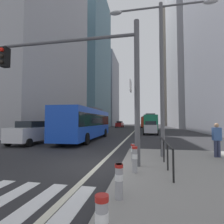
% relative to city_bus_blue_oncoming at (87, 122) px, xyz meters
% --- Properties ---
extents(ground_plane, '(160.00, 160.00, 0.00)m').
position_rel_city_bus_blue_oncoming_xyz_m(ground_plane, '(3.96, 10.35, -1.84)').
color(ground_plane, '#28282B').
extents(crosswalk_stripes, '(8.55, 3.20, 0.01)m').
position_rel_city_bus_blue_oncoming_xyz_m(crosswalk_stripes, '(2.96, -13.65, -1.83)').
color(crosswalk_stripes, silver).
rests_on(crosswalk_stripes, ground).
extents(lane_centre_line, '(0.20, 80.00, 0.01)m').
position_rel_city_bus_blue_oncoming_xyz_m(lane_centre_line, '(3.96, 20.35, -1.83)').
color(lane_centre_line, beige).
rests_on(lane_centre_line, ground).
extents(office_tower_left_near, '(11.75, 19.60, 32.16)m').
position_rel_city_bus_blue_oncoming_xyz_m(office_tower_left_near, '(-12.04, 7.84, 14.25)').
color(office_tower_left_near, '#9E9EA3').
rests_on(office_tower_left_near, ground).
extents(office_tower_left_mid, '(12.07, 19.73, 41.94)m').
position_rel_city_bus_blue_oncoming_xyz_m(office_tower_left_mid, '(-12.04, 33.27, 19.13)').
color(office_tower_left_mid, slate).
rests_on(office_tower_left_mid, ground).
extents(office_tower_left_far, '(11.60, 18.26, 30.26)m').
position_rel_city_bus_blue_oncoming_xyz_m(office_tower_left_far, '(-12.04, 56.42, 13.29)').
color(office_tower_left_far, slate).
rests_on(office_tower_left_far, ground).
extents(office_tower_right_mid, '(13.01, 22.69, 56.05)m').
position_rel_city_bus_blue_oncoming_xyz_m(office_tower_right_mid, '(20.96, 40.19, 26.19)').
color(office_tower_right_mid, '#9E9EA3').
rests_on(office_tower_right_mid, ground).
extents(office_tower_right_far, '(13.87, 16.63, 51.28)m').
position_rel_city_bus_blue_oncoming_xyz_m(office_tower_right_far, '(20.96, 65.59, 23.80)').
color(office_tower_right_far, gray).
rests_on(office_tower_right_far, ground).
extents(city_bus_blue_oncoming, '(2.91, 11.62, 3.40)m').
position_rel_city_bus_blue_oncoming_xyz_m(city_bus_blue_oncoming, '(0.00, 0.00, 0.00)').
color(city_bus_blue_oncoming, blue).
rests_on(city_bus_blue_oncoming, ground).
extents(sedan_white_oncoming, '(2.06, 4.31, 1.94)m').
position_rel_city_bus_blue_oncoming_xyz_m(sedan_white_oncoming, '(-3.49, -4.00, -0.85)').
color(sedan_white_oncoming, silver).
rests_on(sedan_white_oncoming, ground).
extents(city_bus_red_receding, '(2.70, 11.13, 3.40)m').
position_rel_city_bus_blue_oncoming_xyz_m(city_bus_red_receding, '(7.02, 19.52, -0.00)').
color(city_bus_red_receding, '#198456').
rests_on(city_bus_red_receding, ground).
extents(city_bus_red_distant, '(2.77, 11.66, 3.40)m').
position_rel_city_bus_blue_oncoming_xyz_m(city_bus_red_distant, '(6.18, 35.86, 0.00)').
color(city_bus_red_distant, red).
rests_on(city_bus_red_distant, ground).
extents(car_oncoming_mid, '(2.20, 4.21, 1.94)m').
position_rel_city_bus_blue_oncoming_xyz_m(car_oncoming_mid, '(-1.46, 34.10, -0.85)').
color(car_oncoming_mid, maroon).
rests_on(car_oncoming_mid, ground).
extents(car_receding_near, '(2.20, 4.11, 1.94)m').
position_rel_city_bus_blue_oncoming_xyz_m(car_receding_near, '(6.82, 8.54, -0.85)').
color(car_receding_near, silver).
rests_on(car_receding_near, ground).
extents(traffic_signal_gantry, '(6.60, 0.65, 6.00)m').
position_rel_city_bus_blue_oncoming_xyz_m(traffic_signal_gantry, '(3.43, -10.01, 2.30)').
color(traffic_signal_gantry, '#515156').
rests_on(traffic_signal_gantry, median_island).
extents(street_lamp_post, '(5.50, 0.32, 8.00)m').
position_rel_city_bus_blue_oncoming_xyz_m(street_lamp_post, '(6.84, -8.00, 3.45)').
color(street_lamp_post, '#56565B').
rests_on(street_lamp_post, median_island).
extents(bollard_front, '(0.20, 0.20, 0.77)m').
position_rel_city_bus_blue_oncoming_xyz_m(bollard_front, '(5.36, -14.65, -1.26)').
color(bollard_front, '#99999E').
rests_on(bollard_front, median_island).
extents(bollard_left, '(0.20, 0.20, 0.80)m').
position_rel_city_bus_blue_oncoming_xyz_m(bollard_left, '(5.35, -13.02, -1.24)').
color(bollard_left, '#99999E').
rests_on(bollard_left, median_island).
extents(bollard_right, '(0.20, 0.20, 0.90)m').
position_rel_city_bus_blue_oncoming_xyz_m(bollard_right, '(5.59, -10.89, -1.19)').
color(bollard_right, '#99999E').
rests_on(bollard_right, median_island).
extents(bollard_back, '(0.20, 0.20, 0.75)m').
position_rel_city_bus_blue_oncoming_xyz_m(bollard_back, '(5.42, -9.15, -1.26)').
color(bollard_back, '#99999E').
rests_on(bollard_back, median_island).
extents(pedestrian_railing, '(0.06, 3.87, 0.98)m').
position_rel_city_bus_blue_oncoming_xyz_m(pedestrian_railing, '(6.76, -9.78, -0.97)').
color(pedestrian_railing, black).
rests_on(pedestrian_railing, median_island).
extents(pedestrian_far, '(0.41, 0.29, 1.70)m').
position_rel_city_bus_blue_oncoming_xyz_m(pedestrian_far, '(9.48, -7.58, -0.75)').
color(pedestrian_far, '#2D334C').
rests_on(pedestrian_far, median_island).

